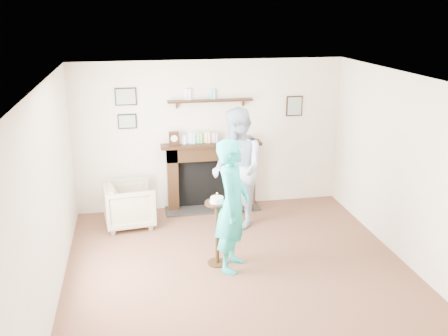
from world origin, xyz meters
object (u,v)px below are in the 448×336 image
Objects in this scene: armchair at (131,225)px; pedestal_table at (217,221)px; woman at (232,267)px; man at (237,224)px.

pedestal_table is (1.14, -1.49, 0.63)m from armchair.
man is at bearing 10.29° from woman.
armchair is at bearing 63.94° from woman.
armchair is 0.41× the size of man.
armchair is at bearing -112.91° from man.
woman reaches higher than armchair.
armchair is 1.98m from pedestal_table.
woman is at bearing -36.84° from pedestal_table.
man is 1.06× the size of woman.
pedestal_table is at bearing -149.18° from armchair.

